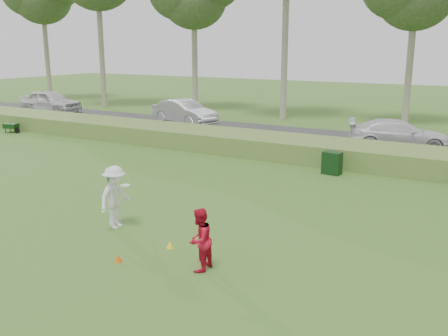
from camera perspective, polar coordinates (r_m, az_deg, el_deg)
The scene contains 12 objects.
ground at distance 13.38m, azimuth -8.60°, elevation -9.04°, with size 120.00×120.00×0.00m, color #346020.
reed_strip at distance 23.43m, azimuth 9.72°, elevation 2.10°, with size 80.00×3.00×0.90m, color #4E712D.
park_road at distance 28.18m, azimuth 13.19°, elevation 3.05°, with size 80.00×6.00×0.06m, color #2D2D2D.
player_white at distance 14.70m, azimuth -12.34°, elevation -3.27°, with size 0.89×1.20×1.84m.
player_red at distance 11.75m, azimuth -2.81°, elevation -8.20°, with size 0.74×0.58×1.52m, color red.
cone_orange at distance 12.69m, azimuth -11.98°, elevation -10.02°, with size 0.18×0.18×0.20m, color #DC540B.
cone_yellow at distance 13.27m, azimuth -6.20°, elevation -8.67°, with size 0.19×0.19×0.21m, color yellow.
utility_cabinet at distance 20.85m, azimuth 12.24°, elevation 0.55°, with size 0.74×0.47×0.93m, color black.
wheelbarrow at distance 32.68m, azimuth -23.13°, elevation 4.42°, with size 1.15×0.69×0.55m.
car_left at distance 40.78m, azimuth -19.25°, elevation 7.19°, with size 2.03×5.04×1.72m, color silver.
car_mid at distance 33.02m, azimuth -4.56°, elevation 6.40°, with size 1.70×4.87×1.60m, color #BCBBC0.
car_right at distance 26.63m, azimuth 19.34°, elevation 3.65°, with size 2.02×4.97×1.44m, color silver.
Camera 1 is at (7.73, -9.60, 5.20)m, focal length 40.00 mm.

